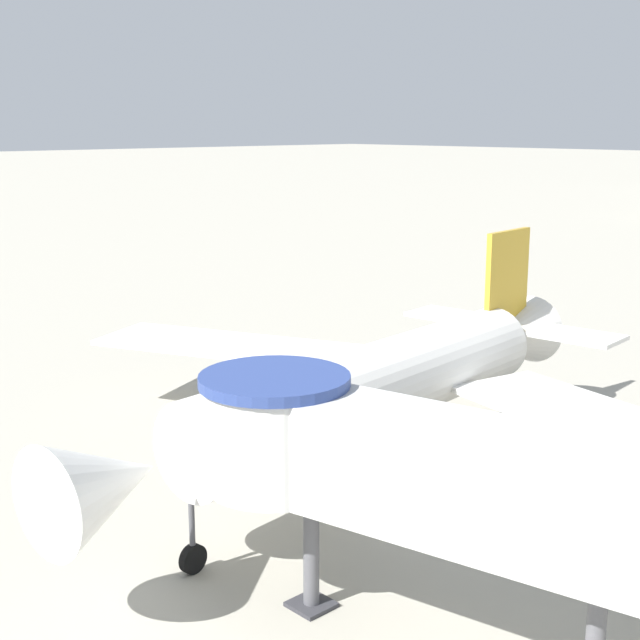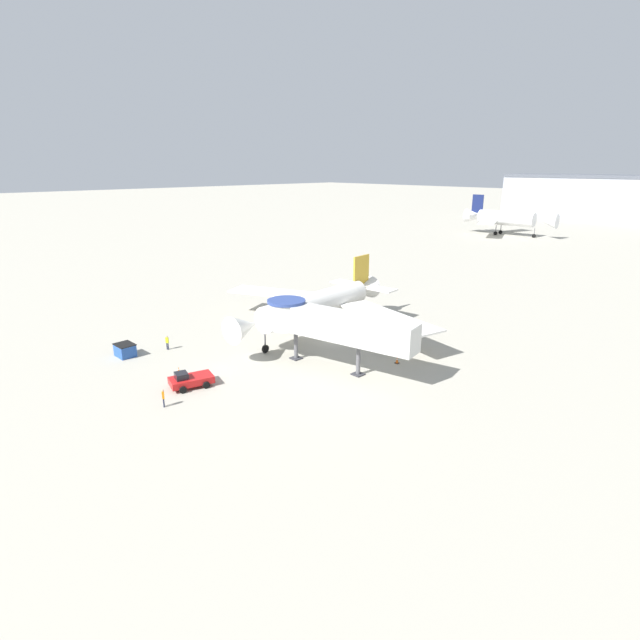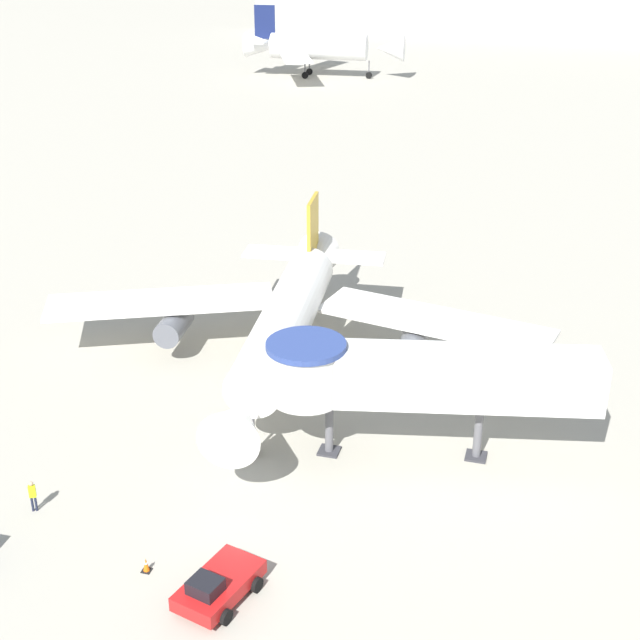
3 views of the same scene
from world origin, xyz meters
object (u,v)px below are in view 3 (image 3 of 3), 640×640
at_px(traffic_cone_starboard_wing, 501,405).
at_px(ground_crew_wing_walker, 33,494).
at_px(traffic_cone_apron_front, 146,565).
at_px(background_jet_navy_tail, 317,47).
at_px(jet_bridge, 408,375).
at_px(pushback_tug_red, 218,586).
at_px(main_airplane, 288,318).

relative_size(traffic_cone_starboard_wing, ground_crew_wing_walker, 0.44).
relative_size(traffic_cone_apron_front, ground_crew_wing_walker, 0.41).
height_order(traffic_cone_starboard_wing, background_jet_navy_tail, background_jet_navy_tail).
bearing_deg(traffic_cone_apron_front, traffic_cone_starboard_wing, 52.90).
relative_size(jet_bridge, traffic_cone_apron_front, 24.75).
bearing_deg(pushback_tug_red, background_jet_navy_tail, 119.04).
bearing_deg(ground_crew_wing_walker, jet_bridge, -175.10).
xyz_separation_m(jet_bridge, background_jet_navy_tail, (-36.06, 110.19, 0.27)).
distance_m(main_airplane, background_jet_navy_tail, 106.47).
xyz_separation_m(pushback_tug_red, background_jet_navy_tail, (-30.57, 122.97, 4.33)).
relative_size(traffic_cone_apron_front, background_jet_navy_tail, 0.02).
xyz_separation_m(jet_bridge, traffic_cone_apron_front, (-9.15, -12.02, -4.44)).
relative_size(pushback_tug_red, traffic_cone_apron_front, 6.44).
height_order(jet_bridge, ground_crew_wing_walker, jet_bridge).
xyz_separation_m(main_airplane, background_jet_navy_tail, (-27.36, 102.89, 1.40)).
bearing_deg(background_jet_navy_tail, traffic_cone_apron_front, -172.51).
bearing_deg(pushback_tug_red, traffic_cone_starboard_wing, 77.11).
height_order(pushback_tug_red, traffic_cone_starboard_wing, pushback_tug_red).
xyz_separation_m(main_airplane, ground_crew_wing_walker, (-7.50, -16.84, -2.68)).
height_order(main_airplane, pushback_tug_red, main_airplane).
height_order(pushback_tug_red, background_jet_navy_tail, background_jet_navy_tail).
bearing_deg(main_airplane, background_jet_navy_tail, 98.77).
distance_m(pushback_tug_red, ground_crew_wing_walker, 11.19).
distance_m(main_airplane, pushback_tug_red, 20.55).
bearing_deg(ground_crew_wing_walker, pushback_tug_red, 137.52).
height_order(jet_bridge, pushback_tug_red, jet_bridge).
bearing_deg(ground_crew_wing_walker, main_airplane, -139.60).
height_order(traffic_cone_apron_front, ground_crew_wing_walker, ground_crew_wing_walker).
bearing_deg(traffic_cone_starboard_wing, main_airplane, 174.59).
distance_m(pushback_tug_red, traffic_cone_starboard_wing, 21.33).
height_order(traffic_cone_starboard_wing, ground_crew_wing_walker, ground_crew_wing_walker).
distance_m(jet_bridge, traffic_cone_starboard_wing, 8.74).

